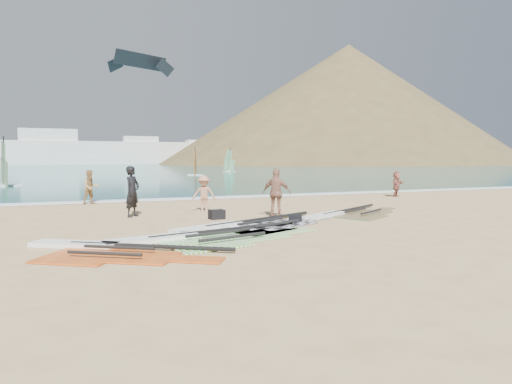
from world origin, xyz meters
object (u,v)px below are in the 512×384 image
object	(u,v)px
gear_bag_near	(217,214)
gear_bag_far	(295,219)
rig_orange	(349,214)
rig_red	(104,251)
beachgoer_right	(397,184)
rig_grey	(249,226)
person_wetsuit	(132,192)
rig_green	(202,238)
beachgoer_back	(277,193)
beachgoer_left	(91,187)
beachgoer_mid	(204,194)

from	to	relation	value
gear_bag_near	gear_bag_far	distance (m)	3.02
rig_orange	rig_red	xyz separation A→B (m)	(-9.47, -3.70, -0.00)
gear_bag_near	beachgoer_right	xyz separation A→B (m)	(12.61, 5.22, 0.58)
rig_grey	beachgoer_right	world-z (taller)	beachgoer_right
rig_grey	gear_bag_near	size ratio (longest dim) A/B	11.35
person_wetsuit	rig_orange	bearing A→B (deg)	-67.54
rig_green	person_wetsuit	bearing A→B (deg)	90.38
rig_orange	person_wetsuit	bearing A→B (deg)	132.31
rig_grey	rig_green	xyz separation A→B (m)	(-1.98, -1.58, 0.00)
beachgoer_right	rig_orange	bearing A→B (deg)	-170.79
person_wetsuit	beachgoer_back	bearing A→B (deg)	-71.85
gear_bag_near	beachgoer_right	world-z (taller)	beachgoer_right
rig_red	beachgoer_left	distance (m)	11.88
rig_orange	gear_bag_far	bearing A→B (deg)	169.47
rig_orange	person_wetsuit	distance (m)	8.67
rig_green	gear_bag_far	size ratio (longest dim) A/B	13.98
gear_bag_far	beachgoer_mid	size ratio (longest dim) A/B	0.29
person_wetsuit	beachgoer_back	distance (m)	5.65
gear_bag_far	beachgoer_left	world-z (taller)	beachgoer_left
rig_orange	beachgoer_mid	bearing A→B (deg)	118.64
beachgoer_right	beachgoer_back	bearing A→B (deg)	177.90
gear_bag_far	beachgoer_back	xyz separation A→B (m)	(-0.06, 1.54, 0.81)
rig_red	beachgoer_right	distance (m)	19.40
rig_red	gear_bag_far	size ratio (longest dim) A/B	10.47
gear_bag_far	rig_green	bearing A→B (deg)	-153.71
rig_green	beachgoer_left	xyz separation A→B (m)	(-2.93, 11.10, 0.80)
rig_grey	beachgoer_left	world-z (taller)	beachgoer_left
rig_green	beachgoer_mid	size ratio (longest dim) A/B	4.12
rig_orange	beachgoer_mid	world-z (taller)	beachgoer_mid
rig_red	beachgoer_back	size ratio (longest dim) A/B	2.53
beachgoer_mid	beachgoer_back	xyz separation A→B (m)	(2.23, -2.67, 0.17)
beachgoer_back	beachgoer_left	bearing A→B (deg)	-11.97
rig_green	person_wetsuit	distance (m)	5.83
rig_green	beachgoer_right	xyz separation A→B (m)	(14.11, 8.99, 0.71)
person_wetsuit	rig_red	bearing A→B (deg)	-151.05
beachgoer_back	rig_red	bearing A→B (deg)	69.45
gear_bag_far	person_wetsuit	bearing A→B (deg)	145.34
rig_grey	beachgoer_mid	world-z (taller)	beachgoer_mid
beachgoer_back	beachgoer_right	xyz separation A→B (m)	(10.28, 5.53, -0.19)
rig_orange	beachgoer_right	xyz separation A→B (m)	(7.30, 6.04, 0.71)
beachgoer_left	rig_grey	bearing A→B (deg)	-86.45
rig_orange	beachgoer_right	size ratio (longest dim) A/B	3.61
rig_grey	beachgoer_back	bearing A→B (deg)	21.73
beachgoer_left	beachgoer_right	size ratio (longest dim) A/B	1.12
rig_grey	beachgoer_mid	xyz separation A→B (m)	(-0.38, 4.54, 0.73)
rig_red	beachgoer_mid	distance (m)	8.12
gear_bag_near	person_wetsuit	distance (m)	3.51
rig_red	gear_bag_near	size ratio (longest dim) A/B	8.62
rig_orange	beachgoer_mid	xyz separation A→B (m)	(-5.21, 3.18, 0.73)
gear_bag_far	beachgoer_right	size ratio (longest dim) A/B	0.30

